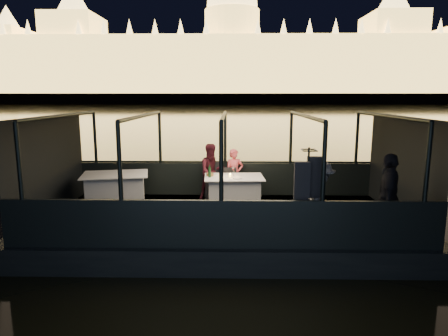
{
  "coord_description": "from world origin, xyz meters",
  "views": [
    {
      "loc": [
        0.19,
        -8.91,
        3.25
      ],
      "look_at": [
        0.0,
        0.4,
        1.55
      ],
      "focal_mm": 32.0,
      "sensor_mm": 36.0,
      "label": 1
    }
  ],
  "objects_px": {
    "dining_table_central": "(234,192)",
    "person_man_maroon": "(212,171)",
    "dining_table_aft": "(116,192)",
    "chair_port_right": "(229,185)",
    "person_woman_coral": "(234,171)",
    "passenger_dark": "(388,197)",
    "passenger_stripe": "(319,196)",
    "wine_bottle": "(210,171)",
    "coat_stand": "(307,197)",
    "chair_port_left": "(214,183)"
  },
  "relations": [
    {
      "from": "dining_table_aft",
      "to": "wine_bottle",
      "type": "bearing_deg",
      "value": -0.47
    },
    {
      "from": "chair_port_right",
      "to": "passenger_dark",
      "type": "relative_size",
      "value": 0.51
    },
    {
      "from": "coat_stand",
      "to": "person_woman_coral",
      "type": "distance_m",
      "value": 3.61
    },
    {
      "from": "dining_table_aft",
      "to": "chair_port_right",
      "type": "distance_m",
      "value": 2.85
    },
    {
      "from": "passenger_dark",
      "to": "dining_table_aft",
      "type": "bearing_deg",
      "value": -88.29
    },
    {
      "from": "coat_stand",
      "to": "dining_table_aft",
      "type": "bearing_deg",
      "value": 150.37
    },
    {
      "from": "dining_table_aft",
      "to": "coat_stand",
      "type": "distance_m",
      "value": 4.96
    },
    {
      "from": "person_woman_coral",
      "to": "chair_port_right",
      "type": "bearing_deg",
      "value": -124.53
    },
    {
      "from": "person_man_maroon",
      "to": "passenger_stripe",
      "type": "bearing_deg",
      "value": -72.98
    },
    {
      "from": "passenger_dark",
      "to": "person_man_maroon",
      "type": "bearing_deg",
      "value": -108.53
    },
    {
      "from": "passenger_dark",
      "to": "chair_port_right",
      "type": "bearing_deg",
      "value": -109.4
    },
    {
      "from": "person_man_maroon",
      "to": "wine_bottle",
      "type": "bearing_deg",
      "value": -110.97
    },
    {
      "from": "dining_table_central",
      "to": "person_man_maroon",
      "type": "distance_m",
      "value": 1.02
    },
    {
      "from": "dining_table_central",
      "to": "dining_table_aft",
      "type": "xyz_separation_m",
      "value": [
        -2.94,
        -0.06,
        0.0
      ]
    },
    {
      "from": "person_woman_coral",
      "to": "person_man_maroon",
      "type": "distance_m",
      "value": 0.61
    },
    {
      "from": "chair_port_left",
      "to": "person_man_maroon",
      "type": "relative_size",
      "value": 0.65
    },
    {
      "from": "dining_table_central",
      "to": "dining_table_aft",
      "type": "height_order",
      "value": "dining_table_aft"
    },
    {
      "from": "passenger_stripe",
      "to": "dining_table_central",
      "type": "bearing_deg",
      "value": 42.38
    },
    {
      "from": "passenger_dark",
      "to": "passenger_stripe",
      "type": "bearing_deg",
      "value": -71.16
    },
    {
      "from": "dining_table_central",
      "to": "person_woman_coral",
      "type": "bearing_deg",
      "value": 88.9
    },
    {
      "from": "coat_stand",
      "to": "person_man_maroon",
      "type": "xyz_separation_m",
      "value": [
        -1.92,
        3.25,
        -0.15
      ]
    },
    {
      "from": "dining_table_central",
      "to": "person_man_maroon",
      "type": "bearing_deg",
      "value": 127.67
    },
    {
      "from": "dining_table_central",
      "to": "coat_stand",
      "type": "distance_m",
      "value": 2.88
    },
    {
      "from": "dining_table_aft",
      "to": "person_man_maroon",
      "type": "xyz_separation_m",
      "value": [
        2.36,
        0.82,
        0.36
      ]
    },
    {
      "from": "passenger_dark",
      "to": "wine_bottle",
      "type": "bearing_deg",
      "value": -99.63
    },
    {
      "from": "chair_port_left",
      "to": "passenger_stripe",
      "type": "xyz_separation_m",
      "value": [
        2.16,
        -2.93,
        0.4
      ]
    },
    {
      "from": "coat_stand",
      "to": "person_man_maroon",
      "type": "relative_size",
      "value": 1.22
    },
    {
      "from": "dining_table_central",
      "to": "chair_port_right",
      "type": "bearing_deg",
      "value": 107.1
    },
    {
      "from": "dining_table_central",
      "to": "coat_stand",
      "type": "bearing_deg",
      "value": -61.76
    },
    {
      "from": "dining_table_aft",
      "to": "dining_table_central",
      "type": "bearing_deg",
      "value": 1.22
    },
    {
      "from": "chair_port_left",
      "to": "coat_stand",
      "type": "distance_m",
      "value": 3.75
    },
    {
      "from": "chair_port_right",
      "to": "passenger_dark",
      "type": "xyz_separation_m",
      "value": [
        3.05,
        -2.74,
        0.4
      ]
    },
    {
      "from": "chair_port_right",
      "to": "passenger_stripe",
      "type": "xyz_separation_m",
      "value": [
        1.77,
        -2.66,
        0.4
      ]
    },
    {
      "from": "person_man_maroon",
      "to": "passenger_stripe",
      "type": "xyz_separation_m",
      "value": [
        2.21,
        -2.96,
        0.1
      ]
    },
    {
      "from": "dining_table_central",
      "to": "chair_port_left",
      "type": "relative_size",
      "value": 1.51
    },
    {
      "from": "dining_table_central",
      "to": "passenger_dark",
      "type": "distance_m",
      "value": 3.73
    },
    {
      "from": "wine_bottle",
      "to": "person_man_maroon",
      "type": "bearing_deg",
      "value": 88.77
    },
    {
      "from": "coat_stand",
      "to": "wine_bottle",
      "type": "xyz_separation_m",
      "value": [
        -1.94,
        2.42,
        0.02
      ]
    },
    {
      "from": "dining_table_aft",
      "to": "person_man_maroon",
      "type": "distance_m",
      "value": 2.52
    },
    {
      "from": "dining_table_central",
      "to": "passenger_stripe",
      "type": "relative_size",
      "value": 0.94
    },
    {
      "from": "chair_port_left",
      "to": "wine_bottle",
      "type": "distance_m",
      "value": 0.93
    },
    {
      "from": "dining_table_aft",
      "to": "chair_port_left",
      "type": "distance_m",
      "value": 2.54
    },
    {
      "from": "coat_stand",
      "to": "passenger_stripe",
      "type": "xyz_separation_m",
      "value": [
        0.29,
        0.29,
        -0.05
      ]
    },
    {
      "from": "dining_table_aft",
      "to": "person_woman_coral",
      "type": "height_order",
      "value": "person_woman_coral"
    },
    {
      "from": "coat_stand",
      "to": "passenger_stripe",
      "type": "relative_size",
      "value": 1.19
    },
    {
      "from": "passenger_stripe",
      "to": "passenger_dark",
      "type": "xyz_separation_m",
      "value": [
        1.28,
        -0.08,
        0.0
      ]
    },
    {
      "from": "dining_table_aft",
      "to": "person_man_maroon",
      "type": "relative_size",
      "value": 1.06
    },
    {
      "from": "chair_port_left",
      "to": "person_man_maroon",
      "type": "bearing_deg",
      "value": 132.39
    },
    {
      "from": "dining_table_aft",
      "to": "person_man_maroon",
      "type": "height_order",
      "value": "person_man_maroon"
    },
    {
      "from": "dining_table_central",
      "to": "passenger_dark",
      "type": "relative_size",
      "value": 0.85
    }
  ]
}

